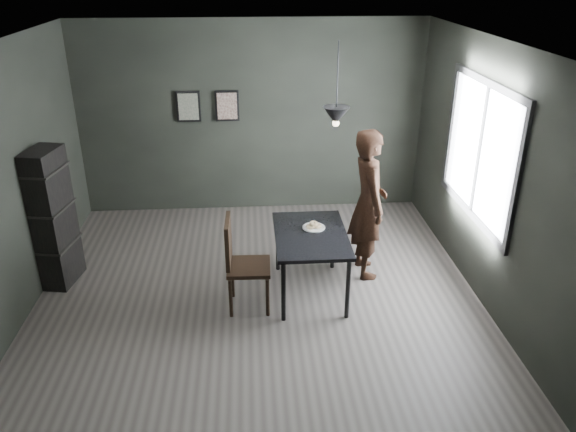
{
  "coord_description": "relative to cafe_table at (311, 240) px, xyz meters",
  "views": [
    {
      "loc": [
        -0.05,
        -5.52,
        3.52
      ],
      "look_at": [
        0.35,
        0.05,
        0.95
      ],
      "focal_mm": 35.0,
      "sensor_mm": 36.0,
      "label": 1
    }
  ],
  "objects": [
    {
      "name": "window_assembly",
      "position": [
        1.87,
        0.2,
        0.93
      ],
      "size": [
        0.04,
        1.96,
        1.56
      ],
      "color": "white",
      "rests_on": "ground"
    },
    {
      "name": "ceiling",
      "position": [
        -0.6,
        0.0,
        2.13
      ],
      "size": [
        5.0,
        5.0,
        0.02
      ],
      "color": "silver",
      "rests_on": "ground"
    },
    {
      "name": "pendant_lamp",
      "position": [
        0.25,
        0.1,
        1.38
      ],
      "size": [
        0.28,
        0.28,
        0.86
      ],
      "color": "black",
      "rests_on": "ground"
    },
    {
      "name": "cafe_table",
      "position": [
        0.0,
        0.0,
        0.0
      ],
      "size": [
        0.8,
        1.2,
        0.75
      ],
      "color": "black",
      "rests_on": "ground"
    },
    {
      "name": "donut_pile",
      "position": [
        0.05,
        0.12,
        0.12
      ],
      "size": [
        0.18,
        0.14,
        0.08
      ],
      "rotation": [
        0.0,
        0.0,
        0.18
      ],
      "color": "#F8EAC1",
      "rests_on": "white_plate"
    },
    {
      "name": "shelf_unit",
      "position": [
        -2.92,
        0.47,
        0.15
      ],
      "size": [
        0.4,
        0.59,
        1.63
      ],
      "primitive_type": "cube",
      "rotation": [
        0.0,
        0.0,
        -0.17
      ],
      "color": "black",
      "rests_on": "ground"
    },
    {
      "name": "ground",
      "position": [
        -0.6,
        0.0,
        -0.67
      ],
      "size": [
        5.0,
        5.0,
        0.0
      ],
      "primitive_type": "plane",
      "color": "#393531",
      "rests_on": "ground"
    },
    {
      "name": "wood_chair",
      "position": [
        -0.79,
        -0.24,
        -0.07
      ],
      "size": [
        0.47,
        0.47,
        1.06
      ],
      "rotation": [
        0.0,
        0.0,
        -0.03
      ],
      "color": "black",
      "rests_on": "ground"
    },
    {
      "name": "framed_print_right",
      "position": [
        -0.95,
        2.47,
        0.93
      ],
      "size": [
        0.34,
        0.04,
        0.44
      ],
      "color": "black",
      "rests_on": "ground"
    },
    {
      "name": "woman",
      "position": [
        0.72,
        0.42,
        0.23
      ],
      "size": [
        0.48,
        0.69,
        1.81
      ],
      "primitive_type": "imported",
      "rotation": [
        0.0,
        0.0,
        1.64
      ],
      "color": "black",
      "rests_on": "ground"
    },
    {
      "name": "white_plate",
      "position": [
        0.05,
        0.12,
        0.08
      ],
      "size": [
        0.23,
        0.23,
        0.01
      ],
      "primitive_type": "cylinder",
      "color": "white",
      "rests_on": "cafe_table"
    },
    {
      "name": "back_wall",
      "position": [
        -0.6,
        2.5,
        0.73
      ],
      "size": [
        5.0,
        0.1,
        2.8
      ],
      "primitive_type": "cube",
      "color": "black",
      "rests_on": "ground"
    },
    {
      "name": "framed_print_left",
      "position": [
        -1.5,
        2.47,
        0.93
      ],
      "size": [
        0.34,
        0.04,
        0.44
      ],
      "color": "black",
      "rests_on": "ground"
    }
  ]
}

